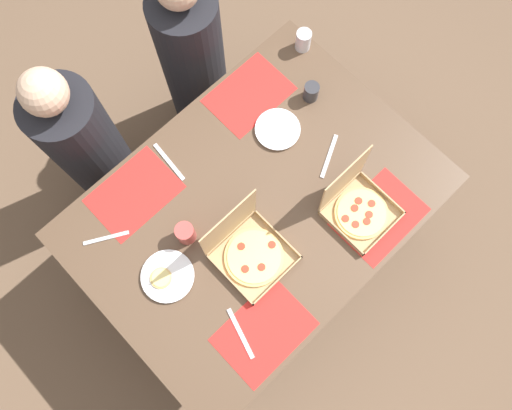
% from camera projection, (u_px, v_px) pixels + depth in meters
% --- Properties ---
extents(ground_plane, '(6.00, 6.00, 0.00)m').
position_uv_depth(ground_plane, '(256.00, 242.00, 2.81)').
color(ground_plane, brown).
extents(dining_table, '(1.49, 1.09, 0.74)m').
position_uv_depth(dining_table, '(256.00, 211.00, 2.19)').
color(dining_table, '#3F3328').
rests_on(dining_table, ground_plane).
extents(placemat_near_left, '(0.36, 0.26, 0.00)m').
position_uv_depth(placemat_near_left, '(264.00, 332.00, 1.95)').
color(placemat_near_left, red).
rests_on(placemat_near_left, dining_table).
extents(placemat_near_right, '(0.36, 0.26, 0.00)m').
position_uv_depth(placemat_near_right, '(379.00, 216.00, 2.08)').
color(placemat_near_right, red).
rests_on(placemat_near_right, dining_table).
extents(placemat_far_left, '(0.36, 0.26, 0.00)m').
position_uv_depth(placemat_far_left, '(134.00, 194.00, 2.11)').
color(placemat_far_left, red).
rests_on(placemat_far_left, dining_table).
extents(placemat_far_right, '(0.36, 0.26, 0.00)m').
position_uv_depth(placemat_far_right, '(249.00, 95.00, 2.24)').
color(placemat_far_right, red).
rests_on(placemat_far_right, dining_table).
extents(pizza_box_corner_left, '(0.28, 0.28, 0.31)m').
position_uv_depth(pizza_box_corner_left, '(249.00, 250.00, 1.99)').
color(pizza_box_corner_left, tan).
rests_on(pizza_box_corner_left, dining_table).
extents(pizza_box_center, '(0.26, 0.27, 0.29)m').
position_uv_depth(pizza_box_center, '(358.00, 206.00, 2.04)').
color(pizza_box_center, tan).
rests_on(pizza_box_center, dining_table).
extents(plate_near_left, '(0.20, 0.20, 0.02)m').
position_uv_depth(plate_near_left, '(278.00, 130.00, 2.18)').
color(plate_near_left, white).
rests_on(plate_near_left, dining_table).
extents(plate_near_right, '(0.22, 0.22, 0.03)m').
position_uv_depth(plate_near_right, '(167.00, 276.00, 2.00)').
color(plate_near_right, white).
rests_on(plate_near_right, dining_table).
extents(cup_dark, '(0.07, 0.07, 0.10)m').
position_uv_depth(cup_dark, '(303.00, 40.00, 2.26)').
color(cup_dark, silver).
rests_on(cup_dark, dining_table).
extents(cup_clear_left, '(0.08, 0.08, 0.10)m').
position_uv_depth(cup_clear_left, '(186.00, 233.00, 2.01)').
color(cup_clear_left, '#BF4742').
rests_on(cup_clear_left, dining_table).
extents(cup_red, '(0.07, 0.07, 0.09)m').
position_uv_depth(cup_red, '(311.00, 92.00, 2.19)').
color(cup_red, '#333338').
rests_on(cup_red, dining_table).
extents(knife_by_far_right, '(0.04, 0.21, 0.00)m').
position_uv_depth(knife_by_far_right, '(169.00, 162.00, 2.14)').
color(knife_by_far_right, '#B7B7BC').
rests_on(knife_by_far_right, dining_table).
extents(knife_by_near_left, '(0.20, 0.11, 0.00)m').
position_uv_depth(knife_by_near_left, '(329.00, 156.00, 2.15)').
color(knife_by_near_left, '#B7B7BC').
rests_on(knife_by_near_left, dining_table).
extents(fork_by_far_left, '(0.17, 0.11, 0.00)m').
position_uv_depth(fork_by_far_left, '(106.00, 238.00, 2.05)').
color(fork_by_far_left, '#B7B7BC').
rests_on(fork_by_far_left, dining_table).
extents(knife_by_near_right, '(0.08, 0.21, 0.00)m').
position_uv_depth(knife_by_near_right, '(241.00, 333.00, 1.94)').
color(knife_by_near_right, '#B7B7BC').
rests_on(knife_by_near_right, dining_table).
extents(diner_left_seat, '(0.32, 0.32, 1.17)m').
position_uv_depth(diner_left_seat, '(90.00, 149.00, 2.40)').
color(diner_left_seat, black).
rests_on(diner_left_seat, ground_plane).
extents(diner_right_seat, '(0.32, 0.32, 1.18)m').
position_uv_depth(diner_right_seat, '(194.00, 63.00, 2.52)').
color(diner_right_seat, black).
rests_on(diner_right_seat, ground_plane).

